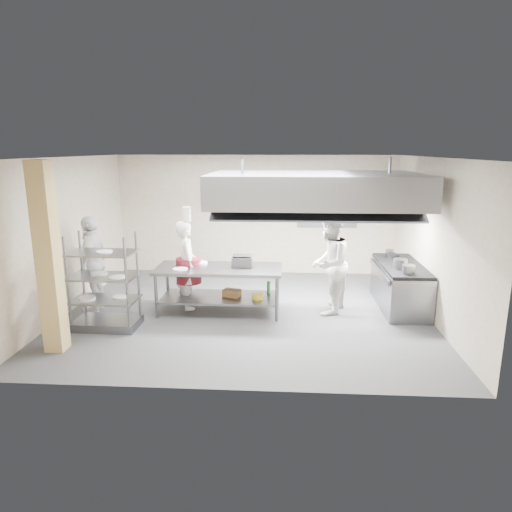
# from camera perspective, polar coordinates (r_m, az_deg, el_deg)

# --- Properties ---
(floor) EXTENTS (7.00, 7.00, 0.00)m
(floor) POSITION_cam_1_polar(r_m,az_deg,el_deg) (9.10, -1.20, -7.00)
(floor) COLOR #333336
(floor) RESTS_ON ground
(ceiling) EXTENTS (7.00, 7.00, 0.00)m
(ceiling) POSITION_cam_1_polar(r_m,az_deg,el_deg) (8.54, -1.30, 12.24)
(ceiling) COLOR silver
(ceiling) RESTS_ON wall_back
(wall_back) EXTENTS (7.00, 0.00, 7.00)m
(wall_back) POSITION_cam_1_polar(r_m,az_deg,el_deg) (11.65, -0.01, 5.13)
(wall_back) COLOR #A0927F
(wall_back) RESTS_ON ground
(wall_left) EXTENTS (0.00, 6.00, 6.00)m
(wall_left) POSITION_cam_1_polar(r_m,az_deg,el_deg) (9.64, -22.48, 2.38)
(wall_left) COLOR #A0927F
(wall_left) RESTS_ON ground
(wall_right) EXTENTS (0.00, 6.00, 6.00)m
(wall_right) POSITION_cam_1_polar(r_m,az_deg,el_deg) (9.10, 21.30, 1.89)
(wall_right) COLOR #A0927F
(wall_right) RESTS_ON ground
(column) EXTENTS (0.30, 0.30, 3.00)m
(column) POSITION_cam_1_polar(r_m,az_deg,el_deg) (7.71, -24.52, -0.34)
(column) COLOR tan
(column) RESTS_ON floor
(exhaust_hood) EXTENTS (4.00, 2.50, 0.60)m
(exhaust_hood) POSITION_cam_1_polar(r_m,az_deg,el_deg) (8.96, 7.35, 8.34)
(exhaust_hood) COLOR gray
(exhaust_hood) RESTS_ON ceiling
(hood_strip_a) EXTENTS (1.60, 0.12, 0.04)m
(hood_strip_a) POSITION_cam_1_polar(r_m,az_deg,el_deg) (8.98, 1.51, 6.40)
(hood_strip_a) COLOR white
(hood_strip_a) RESTS_ON exhaust_hood
(hood_strip_b) EXTENTS (1.60, 0.12, 0.04)m
(hood_strip_b) POSITION_cam_1_polar(r_m,az_deg,el_deg) (9.09, 12.99, 6.16)
(hood_strip_b) COLOR white
(hood_strip_b) RESTS_ON exhaust_hood
(wall_shelf) EXTENTS (1.50, 0.28, 0.04)m
(wall_shelf) POSITION_cam_1_polar(r_m,az_deg,el_deg) (11.52, 8.95, 4.88)
(wall_shelf) COLOR gray
(wall_shelf) RESTS_ON wall_back
(island) EXTENTS (2.44, 1.03, 0.91)m
(island) POSITION_cam_1_polar(r_m,az_deg,el_deg) (9.00, -4.62, -4.22)
(island) COLOR gray
(island) RESTS_ON floor
(island_worktop) EXTENTS (2.44, 1.03, 0.06)m
(island_worktop) POSITION_cam_1_polar(r_m,az_deg,el_deg) (8.88, -4.67, -1.61)
(island_worktop) COLOR gray
(island_worktop) RESTS_ON island
(island_undershelf) EXTENTS (2.25, 0.93, 0.04)m
(island_undershelf) POSITION_cam_1_polar(r_m,az_deg,el_deg) (9.05, -4.60, -5.16)
(island_undershelf) COLOR slate
(island_undershelf) RESTS_ON island
(pass_rack) EXTENTS (1.16, 0.69, 1.72)m
(pass_rack) POSITION_cam_1_polar(r_m,az_deg,el_deg) (8.53, -18.47, -3.05)
(pass_rack) COLOR gray
(pass_rack) RESTS_ON floor
(cooking_range) EXTENTS (0.80, 2.00, 0.84)m
(cooking_range) POSITION_cam_1_polar(r_m,az_deg,el_deg) (9.71, 17.53, -3.72)
(cooking_range) COLOR slate
(cooking_range) RESTS_ON floor
(range_top) EXTENTS (0.78, 1.96, 0.06)m
(range_top) POSITION_cam_1_polar(r_m,az_deg,el_deg) (9.59, 17.71, -1.15)
(range_top) COLOR black
(range_top) RESTS_ON cooking_range
(chef_head) EXTENTS (0.64, 0.76, 1.78)m
(chef_head) POSITION_cam_1_polar(r_m,az_deg,el_deg) (9.20, -8.67, -1.10)
(chef_head) COLOR silver
(chef_head) RESTS_ON floor
(chef_line) EXTENTS (1.04, 1.16, 1.97)m
(chef_line) POSITION_cam_1_polar(r_m,az_deg,el_deg) (8.92, 9.13, -0.96)
(chef_line) COLOR white
(chef_line) RESTS_ON floor
(chef_plating) EXTENTS (0.52, 1.14, 1.91)m
(chef_plating) POSITION_cam_1_polar(r_m,az_deg,el_deg) (9.47, -19.68, -0.95)
(chef_plating) COLOR white
(chef_plating) RESTS_ON floor
(griddle) EXTENTS (0.41, 0.32, 0.19)m
(griddle) POSITION_cam_1_polar(r_m,az_deg,el_deg) (8.91, -1.75, -0.67)
(griddle) COLOR slate
(griddle) RESTS_ON island_worktop
(wicker_basket) EXTENTS (0.38, 0.32, 0.14)m
(wicker_basket) POSITION_cam_1_polar(r_m,az_deg,el_deg) (8.99, -3.05, -4.65)
(wicker_basket) COLOR olive
(wicker_basket) RESTS_ON island_undershelf
(stockpot) EXTENTS (0.27, 0.27, 0.18)m
(stockpot) POSITION_cam_1_polar(r_m,az_deg,el_deg) (9.22, 17.57, -0.91)
(stockpot) COLOR gray
(stockpot) RESTS_ON range_top
(plate_stack) EXTENTS (0.28, 0.28, 0.05)m
(plate_stack) POSITION_cam_1_polar(r_m,az_deg,el_deg) (8.61, -18.32, -5.01)
(plate_stack) COLOR white
(plate_stack) RESTS_ON pass_rack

